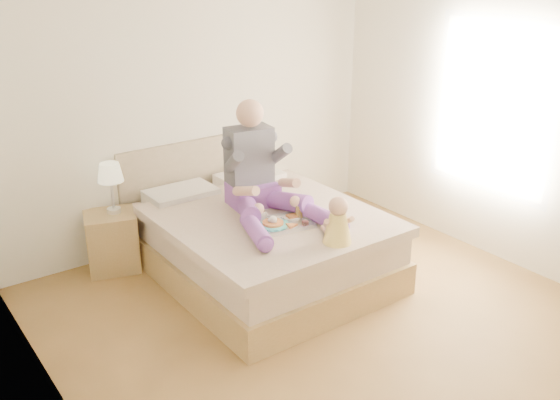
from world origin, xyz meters
TOP-DOWN VIEW (x-y plane):
  - room at (0.08, 0.01)m, footprint 4.02×4.22m
  - bed at (0.00, 1.08)m, footprint 1.70×2.18m
  - nightstand at (-1.03, 1.88)m, footprint 0.54×0.50m
  - lamp at (-0.98, 1.89)m, footprint 0.22×0.22m
  - adult at (0.01, 1.04)m, footprint 0.81×1.20m
  - tray at (-0.02, 0.66)m, footprint 0.49×0.41m
  - baby at (0.12, 0.15)m, footprint 0.27×0.34m

SIDE VIEW (x-z plane):
  - nightstand at x=-1.03m, z-range 0.00..0.54m
  - bed at x=0.00m, z-range -0.18..0.82m
  - tray at x=-0.02m, z-range 0.58..0.70m
  - baby at x=0.12m, z-range 0.58..0.95m
  - lamp at x=-0.98m, z-range 0.66..1.12m
  - adult at x=0.01m, z-range 0.41..1.37m
  - room at x=0.08m, z-range 0.15..2.87m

